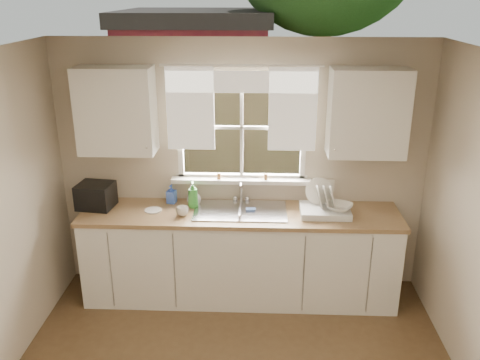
{
  "coord_description": "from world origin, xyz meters",
  "views": [
    {
      "loc": [
        0.18,
        -2.72,
        2.89
      ],
      "look_at": [
        0.0,
        1.65,
        1.25
      ],
      "focal_mm": 38.0,
      "sensor_mm": 36.0,
      "label": 1
    }
  ],
  "objects_px": {
    "black_appliance": "(96,196)",
    "cup": "(182,211)",
    "soap_bottle_a": "(193,195)",
    "dish_rack": "(325,207)"
  },
  "relations": [
    {
      "from": "dish_rack",
      "to": "black_appliance",
      "type": "distance_m",
      "value": 2.2
    },
    {
      "from": "soap_bottle_a",
      "to": "black_appliance",
      "type": "height_order",
      "value": "soap_bottle_a"
    },
    {
      "from": "dish_rack",
      "to": "black_appliance",
      "type": "height_order",
      "value": "dish_rack"
    },
    {
      "from": "dish_rack",
      "to": "black_appliance",
      "type": "bearing_deg",
      "value": 178.35
    },
    {
      "from": "cup",
      "to": "black_appliance",
      "type": "xyz_separation_m",
      "value": [
        -0.86,
        0.16,
        0.08
      ]
    },
    {
      "from": "black_appliance",
      "to": "dish_rack",
      "type": "bearing_deg",
      "value": 5.73
    },
    {
      "from": "soap_bottle_a",
      "to": "cup",
      "type": "relative_size",
      "value": 2.39
    },
    {
      "from": "black_appliance",
      "to": "cup",
      "type": "bearing_deg",
      "value": -3.28
    },
    {
      "from": "soap_bottle_a",
      "to": "cup",
      "type": "distance_m",
      "value": 0.23
    },
    {
      "from": "dish_rack",
      "to": "cup",
      "type": "bearing_deg",
      "value": -175.75
    }
  ]
}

